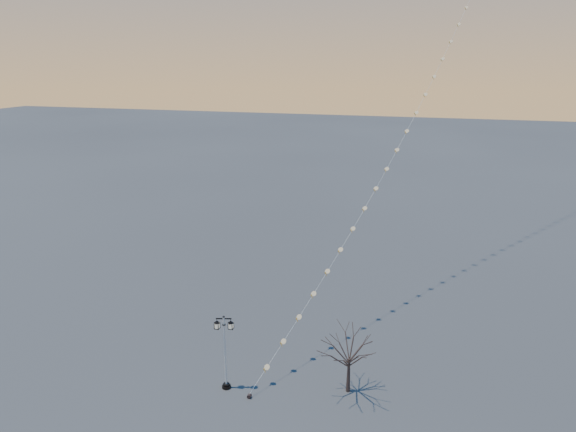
% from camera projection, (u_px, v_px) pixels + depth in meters
% --- Properties ---
extents(ground, '(300.00, 300.00, 0.00)m').
position_uv_depth(ground, '(227.00, 394.00, 28.15)').
color(ground, '#484848').
rests_on(ground, ground).
extents(street_lamp, '(1.10, 0.58, 4.45)m').
position_uv_depth(street_lamp, '(225.00, 349.00, 28.02)').
color(street_lamp, black).
rests_on(street_lamp, ground).
extents(bare_tree, '(2.22, 2.22, 3.69)m').
position_uv_depth(bare_tree, '(349.00, 350.00, 27.69)').
color(bare_tree, '#34251F').
rests_on(bare_tree, ground).
extents(kite_train, '(15.97, 42.81, 37.30)m').
position_uv_depth(kite_train, '(433.00, 46.00, 39.81)').
color(kite_train, black).
rests_on(kite_train, ground).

